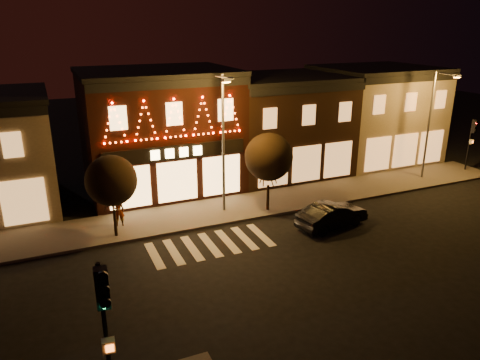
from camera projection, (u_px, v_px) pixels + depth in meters
ground at (240, 282)px, 20.83m from camera, size 120.00×120.00×0.00m
sidewalk_far at (218, 211)px, 28.50m from camera, size 44.00×4.00×0.15m
building_pulp at (160, 130)px, 31.59m from camera, size 10.20×8.34×8.30m
building_right_a at (280, 124)px, 35.32m from camera, size 9.20×8.28×7.50m
building_right_b at (374, 114)px, 38.66m from camera, size 9.20×8.28×7.80m
traffic_signal_near at (105, 315)px, 12.24m from camera, size 0.39×0.53×5.11m
traffic_signal_far at (472, 134)px, 35.24m from camera, size 0.35×0.47×4.07m
streetlamp_mid at (224, 134)px, 26.67m from camera, size 0.78×1.90×8.32m
streetlamp_right at (433, 118)px, 32.89m from camera, size 0.73×1.78×7.80m
tree_left at (111, 181)px, 24.01m from camera, size 2.72×2.72×4.54m
tree_right at (269, 157)px, 27.41m from camera, size 2.92×2.92×4.87m
dark_sedan at (332, 215)px, 26.23m from camera, size 4.62×2.29×1.46m
pedestrian at (119, 211)px, 25.96m from camera, size 0.67×0.47×1.77m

